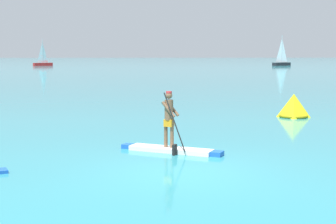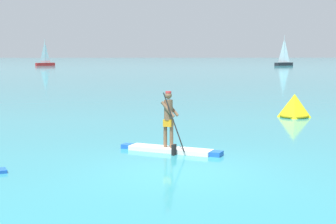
{
  "view_description": "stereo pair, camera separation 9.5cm",
  "coord_description": "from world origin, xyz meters",
  "px_view_note": "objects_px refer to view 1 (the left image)",
  "views": [
    {
      "loc": [
        -0.86,
        -12.59,
        3.04
      ],
      "look_at": [
        -0.1,
        5.67,
        0.83
      ],
      "focal_mm": 54.08,
      "sensor_mm": 36.0,
      "label": 1
    },
    {
      "loc": [
        -0.76,
        -12.6,
        3.04
      ],
      "look_at": [
        -0.1,
        5.67,
        0.83
      ],
      "focal_mm": 54.08,
      "sensor_mm": 36.0,
      "label": 2
    }
  ],
  "objects_px": {
    "race_marker_buoy": "(294,107)",
    "sailboat_right_horizon": "(282,61)",
    "sailboat_left_horizon": "(43,61)",
    "paddleboarder_mid_center": "(171,140)"
  },
  "relations": [
    {
      "from": "paddleboarder_mid_center",
      "to": "sailboat_left_horizon",
      "type": "distance_m",
      "value": 94.29
    },
    {
      "from": "sailboat_left_horizon",
      "to": "sailboat_right_horizon",
      "type": "distance_m",
      "value": 49.96
    },
    {
      "from": "race_marker_buoy",
      "to": "sailboat_left_horizon",
      "type": "relative_size",
      "value": 0.24
    },
    {
      "from": "paddleboarder_mid_center",
      "to": "race_marker_buoy",
      "type": "xyz_separation_m",
      "value": [
        6.06,
        7.89,
        0.1
      ]
    },
    {
      "from": "paddleboarder_mid_center",
      "to": "race_marker_buoy",
      "type": "distance_m",
      "value": 9.94
    },
    {
      "from": "race_marker_buoy",
      "to": "sailboat_right_horizon",
      "type": "xyz_separation_m",
      "value": [
        21.52,
        82.63,
        0.46
      ]
    },
    {
      "from": "race_marker_buoy",
      "to": "sailboat_left_horizon",
      "type": "bearing_deg",
      "value": 108.76
    },
    {
      "from": "paddleboarder_mid_center",
      "to": "sailboat_right_horizon",
      "type": "xyz_separation_m",
      "value": [
        27.57,
        90.51,
        0.56
      ]
    },
    {
      "from": "race_marker_buoy",
      "to": "sailboat_left_horizon",
      "type": "distance_m",
      "value": 88.41
    },
    {
      "from": "sailboat_left_horizon",
      "to": "sailboat_right_horizon",
      "type": "relative_size",
      "value": 0.87
    }
  ]
}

